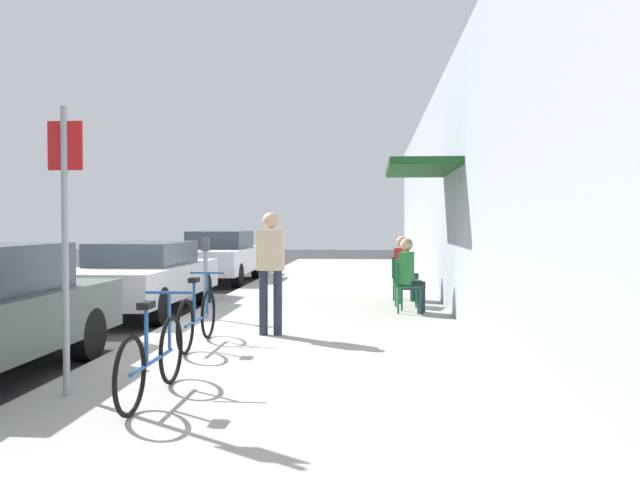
% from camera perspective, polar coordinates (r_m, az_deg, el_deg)
% --- Properties ---
extents(ground_plane, '(60.00, 60.00, 0.00)m').
position_cam_1_polar(ground_plane, '(9.74, -14.39, -8.41)').
color(ground_plane, '#2D2D30').
extents(sidewalk_slab, '(4.50, 32.00, 0.12)m').
position_cam_1_polar(sidewalk_slab, '(11.22, 0.06, -6.73)').
color(sidewalk_slab, '#9E9B93').
rests_on(sidewalk_slab, ground_plane).
extents(building_facade, '(1.40, 32.00, 4.54)m').
position_cam_1_polar(building_facade, '(11.18, 12.42, 4.57)').
color(building_facade, '#999EA8').
rests_on(building_facade, ground_plane).
extents(parked_car_1, '(1.80, 4.40, 1.31)m').
position_cam_1_polar(parked_car_1, '(12.20, -15.72, -3.11)').
color(parked_car_1, '#B7B7BC').
rests_on(parked_car_1, ground_plane).
extents(parked_car_2, '(1.80, 4.40, 1.44)m').
position_cam_1_polar(parked_car_2, '(18.00, -8.97, -1.42)').
color(parked_car_2, silver).
rests_on(parked_car_2, ground_plane).
extents(parking_meter, '(0.12, 0.10, 1.32)m').
position_cam_1_polar(parking_meter, '(10.49, -10.23, -2.79)').
color(parking_meter, slate).
rests_on(parking_meter, sidewalk_slab).
extents(street_sign, '(0.32, 0.06, 2.60)m').
position_cam_1_polar(street_sign, '(6.14, -21.87, 1.08)').
color(street_sign, gray).
rests_on(street_sign, sidewalk_slab).
extents(bicycle_0, '(0.46, 1.71, 0.90)m').
position_cam_1_polar(bicycle_0, '(5.91, -14.77, -10.20)').
color(bicycle_0, black).
rests_on(bicycle_0, sidewalk_slab).
extents(bicycle_1, '(0.46, 1.71, 0.90)m').
position_cam_1_polar(bicycle_1, '(8.23, -10.91, -6.85)').
color(bicycle_1, black).
rests_on(bicycle_1, sidewalk_slab).
extents(cafe_chair_0, '(0.52, 0.52, 0.87)m').
position_cam_1_polar(cafe_chair_0, '(11.13, 7.75, -3.89)').
color(cafe_chair_0, '#14592D').
rests_on(cafe_chair_0, sidewalk_slab).
extents(seated_patron_0, '(0.48, 0.43, 1.29)m').
position_cam_1_polar(seated_patron_0, '(11.10, 8.06, -2.91)').
color(seated_patron_0, '#232838').
rests_on(seated_patron_0, sidewalk_slab).
extents(cafe_chair_1, '(0.54, 0.54, 0.87)m').
position_cam_1_polar(cafe_chair_1, '(12.03, 7.52, -3.47)').
color(cafe_chair_1, '#14592D').
rests_on(cafe_chair_1, sidewalk_slab).
extents(cafe_chair_2, '(0.55, 0.55, 0.87)m').
position_cam_1_polar(cafe_chair_2, '(12.94, 7.32, -3.12)').
color(cafe_chair_2, '#14592D').
rests_on(cafe_chair_2, sidewalk_slab).
extents(seated_patron_2, '(0.51, 0.46, 1.29)m').
position_cam_1_polar(seated_patron_2, '(12.91, 7.59, -2.28)').
color(seated_patron_2, '#232838').
rests_on(seated_patron_2, sidewalk_slab).
extents(pedestrian_standing, '(0.36, 0.22, 1.70)m').
position_cam_1_polar(pedestrian_standing, '(8.81, -4.46, -2.07)').
color(pedestrian_standing, '#232838').
rests_on(pedestrian_standing, sidewalk_slab).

